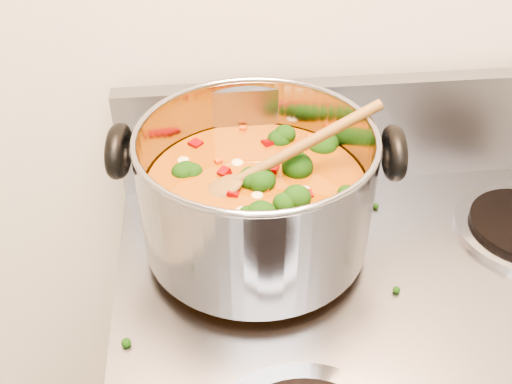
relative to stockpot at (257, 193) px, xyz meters
The scene contains 3 objects.
stockpot is the anchor object (origin of this frame).
wooden_spoon 0.04m from the stockpot, 13.05° to the left, with size 0.24×0.08×0.11m.
cooktop_crumbs 0.11m from the stockpot, 140.37° to the left, with size 0.36×0.34×0.01m.
Camera 1 is at (-0.24, 0.77, 1.44)m, focal length 40.00 mm.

